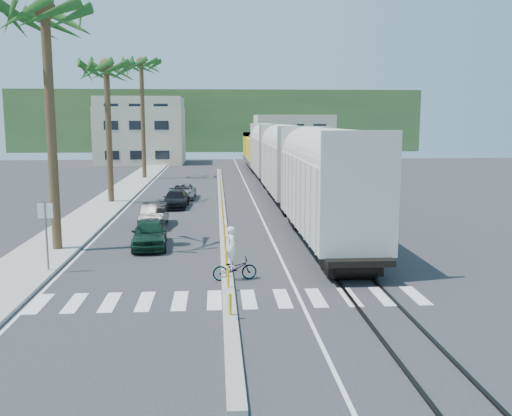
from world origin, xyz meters
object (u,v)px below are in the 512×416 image
at_px(car_second, 154,215).
at_px(cyclist, 234,263).
at_px(street_sign, 46,226).
at_px(car_lead, 149,233).

height_order(car_second, cyclist, cyclist).
distance_m(street_sign, car_lead, 6.00).
bearing_deg(cyclist, car_second, 11.30).
height_order(street_sign, car_second, street_sign).
bearing_deg(street_sign, car_lead, 52.23).
height_order(car_lead, cyclist, cyclist).
xyz_separation_m(car_lead, car_second, (-0.38, 5.64, -0.04)).
distance_m(car_lead, car_second, 5.65).
distance_m(car_second, cyclist, 12.55).
height_order(street_sign, car_lead, street_sign).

